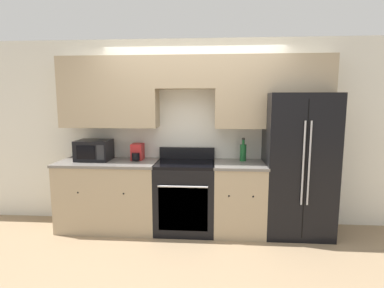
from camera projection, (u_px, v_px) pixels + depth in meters
The scene contains 9 objects.
ground_plane at pixel (190, 240), 3.81m from camera, with size 12.00×12.00×0.00m, color #937A5B.
wall_back at pixel (194, 115), 4.16m from camera, with size 8.00×0.39×2.60m.
lower_cabinets_left at pixel (109, 195), 4.13m from camera, with size 1.35×0.64×0.94m.
lower_cabinets_right at pixel (239, 197), 4.01m from camera, with size 0.68×0.64×0.94m.
oven_range at pixel (185, 196), 4.06m from camera, with size 0.78×0.65×1.10m.
refrigerator at pixel (297, 164), 3.96m from camera, with size 0.85×0.80×1.85m.
microwave at pixel (94, 150), 4.13m from camera, with size 0.45×0.36×0.28m.
bottle at pixel (243, 152), 4.08m from camera, with size 0.09×0.09×0.32m.
electric_kettle at pixel (137, 152), 4.17m from camera, with size 0.16×0.25×0.22m.
Camera 1 is at (0.28, -3.59, 1.75)m, focal length 28.00 mm.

